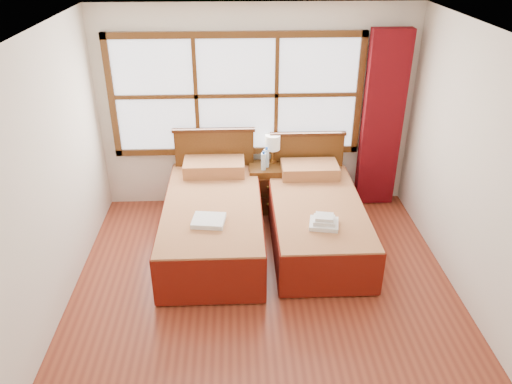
{
  "coord_description": "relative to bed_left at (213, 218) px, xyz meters",
  "views": [
    {
      "loc": [
        -0.26,
        -3.84,
        3.37
      ],
      "look_at": [
        -0.07,
        0.7,
        0.94
      ],
      "focal_mm": 35.0,
      "sensor_mm": 36.0,
      "label": 1
    }
  ],
  "objects": [
    {
      "name": "floor",
      "position": [
        0.55,
        -1.2,
        -0.33
      ],
      "size": [
        4.5,
        4.5,
        0.0
      ],
      "primitive_type": "plane",
      "color": "brown",
      "rests_on": "ground"
    },
    {
      "name": "ceiling",
      "position": [
        0.55,
        -1.2,
        2.27
      ],
      "size": [
        4.5,
        4.5,
        0.0
      ],
      "primitive_type": "plane",
      "rotation": [
        3.14,
        0.0,
        0.0
      ],
      "color": "white",
      "rests_on": "wall_back"
    },
    {
      "name": "wall_back",
      "position": [
        0.55,
        1.05,
        0.97
      ],
      "size": [
        4.0,
        0.0,
        4.0
      ],
      "primitive_type": "plane",
      "rotation": [
        1.57,
        0.0,
        0.0
      ],
      "color": "silver",
      "rests_on": "floor"
    },
    {
      "name": "wall_left",
      "position": [
        -1.45,
        -1.2,
        0.97
      ],
      "size": [
        0.0,
        4.5,
        4.5
      ],
      "primitive_type": "plane",
      "rotation": [
        1.57,
        0.0,
        1.57
      ],
      "color": "silver",
      "rests_on": "floor"
    },
    {
      "name": "wall_right",
      "position": [
        2.55,
        -1.2,
        0.97
      ],
      "size": [
        0.0,
        4.5,
        4.5
      ],
      "primitive_type": "plane",
      "rotation": [
        1.57,
        0.0,
        -1.57
      ],
      "color": "silver",
      "rests_on": "floor"
    },
    {
      "name": "window",
      "position": [
        0.3,
        1.02,
        1.17
      ],
      "size": [
        3.16,
        0.06,
        1.56
      ],
      "color": "white",
      "rests_on": "wall_back"
    },
    {
      "name": "curtain",
      "position": [
        2.15,
        0.91,
        0.84
      ],
      "size": [
        0.5,
        0.16,
        2.3
      ],
      "primitive_type": "cube",
      "color": "#650A0F",
      "rests_on": "wall_back"
    },
    {
      "name": "bed_left",
      "position": [
        0.0,
        0.0,
        0.0
      ],
      "size": [
        1.12,
        2.17,
        1.09
      ],
      "color": "#421F0D",
      "rests_on": "floor"
    },
    {
      "name": "bed_right",
      "position": [
        1.21,
        0.0,
        -0.02
      ],
      "size": [
        1.05,
        2.07,
        1.02
      ],
      "color": "#421F0D",
      "rests_on": "floor"
    },
    {
      "name": "nightstand",
      "position": [
        0.68,
        0.8,
        -0.02
      ],
      "size": [
        0.47,
        0.46,
        0.62
      ],
      "color": "#532F12",
      "rests_on": "floor"
    },
    {
      "name": "towels_left",
      "position": [
        -0.02,
        -0.51,
        0.28
      ],
      "size": [
        0.37,
        0.34,
        0.05
      ],
      "rotation": [
        0.0,
        0.0,
        -0.13
      ],
      "color": "white",
      "rests_on": "bed_left"
    },
    {
      "name": "towels_right",
      "position": [
        1.2,
        -0.56,
        0.26
      ],
      "size": [
        0.35,
        0.32,
        0.13
      ],
      "rotation": [
        0.0,
        0.0,
        -0.19
      ],
      "color": "white",
      "rests_on": "bed_right"
    },
    {
      "name": "lamp",
      "position": [
        0.76,
        0.92,
        0.56
      ],
      "size": [
        0.2,
        0.2,
        0.38
      ],
      "color": "#C5893F",
      "rests_on": "nightstand"
    },
    {
      "name": "bottle_near",
      "position": [
        0.63,
        0.7,
        0.4
      ],
      "size": [
        0.07,
        0.07,
        0.25
      ],
      "color": "silver",
      "rests_on": "nightstand"
    },
    {
      "name": "bottle_far",
      "position": [
        0.67,
        0.78,
        0.41
      ],
      "size": [
        0.07,
        0.07,
        0.27
      ],
      "color": "silver",
      "rests_on": "nightstand"
    }
  ]
}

